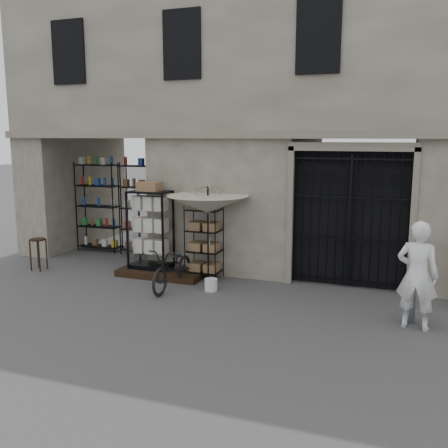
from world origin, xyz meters
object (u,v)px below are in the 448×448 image
at_px(display_cabinet, 150,234).
at_px(market_umbrella, 208,200).
at_px(white_bucket, 211,285).
at_px(shopkeeper, 414,328).
at_px(bicycle, 173,288).
at_px(wooden_stool, 38,254).
at_px(wire_rack, 204,243).
at_px(steel_bollard, 411,299).

bearing_deg(display_cabinet, market_umbrella, 0.15).
height_order(white_bucket, shopkeeper, white_bucket).
relative_size(bicycle, wooden_stool, 2.23).
bearing_deg(market_umbrella, wire_rack, 133.46).
bearing_deg(white_bucket, bicycle, -172.01).
bearing_deg(wooden_stool, bicycle, -3.28).
bearing_deg(wire_rack, wooden_stool, -165.76).
distance_m(display_cabinet, steel_bollard, 5.87).
relative_size(market_umbrella, bicycle, 1.47).
relative_size(wire_rack, bicycle, 0.97).
height_order(display_cabinet, shopkeeper, display_cabinet).
distance_m(wooden_stool, steel_bollard, 8.48).
distance_m(wire_rack, market_umbrella, 1.04).
distance_m(wooden_stool, shopkeeper, 8.58).
distance_m(market_umbrella, steel_bollard, 4.64).
distance_m(white_bucket, shopkeeper, 4.07).
bearing_deg(white_bucket, wire_rack, 120.51).
bearing_deg(wire_rack, shopkeeper, -15.59).
xyz_separation_m(market_umbrella, wooden_stool, (-4.20, -0.57, -1.43)).
bearing_deg(shopkeeper, steel_bollard, -65.84).
bearing_deg(shopkeeper, white_bucket, -1.24).
xyz_separation_m(wire_rack, wooden_stool, (-4.03, -0.75, -0.42)).
height_order(display_cabinet, white_bucket, display_cabinet).
bearing_deg(display_cabinet, steel_bollard, -10.18).
bearing_deg(steel_bollard, white_bucket, 172.92).
bearing_deg(shopkeeper, market_umbrella, -8.82).
height_order(market_umbrella, bicycle, market_umbrella).
height_order(display_cabinet, market_umbrella, market_umbrella).
bearing_deg(bicycle, display_cabinet, 140.24).
relative_size(wire_rack, market_umbrella, 0.66).
bearing_deg(bicycle, market_umbrella, 58.48).
height_order(market_umbrella, white_bucket, market_umbrella).
distance_m(bicycle, wooden_stool, 3.73).
bearing_deg(wire_rack, display_cabinet, -170.10).
xyz_separation_m(bicycle, shopkeeper, (4.82, -0.61, 0.00)).
xyz_separation_m(market_umbrella, shopkeeper, (4.33, -1.40, -1.84)).
bearing_deg(wooden_stool, white_bucket, -1.22).
relative_size(market_umbrella, white_bucket, 9.46).
xyz_separation_m(display_cabinet, white_bucket, (1.79, -0.71, -0.84)).
bearing_deg(market_umbrella, bicycle, -122.10).
xyz_separation_m(bicycle, wooden_stool, (-3.71, 0.21, 0.41)).
distance_m(market_umbrella, wooden_stool, 4.47).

